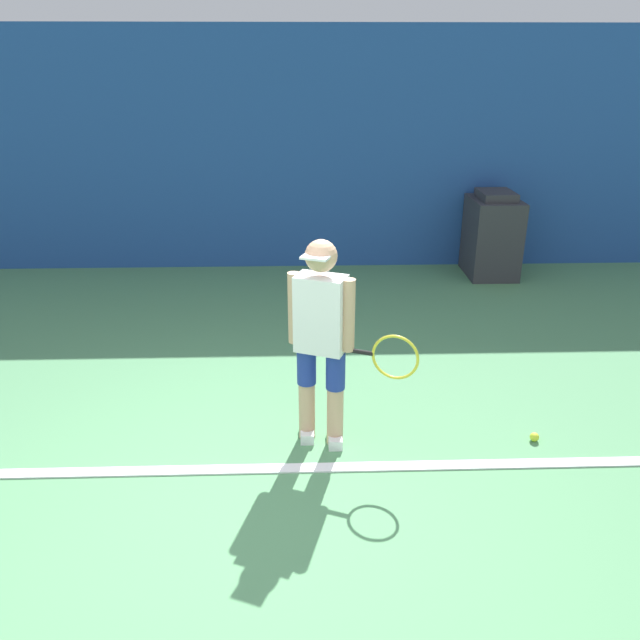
# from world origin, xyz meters

# --- Properties ---
(ground_plane) EXTENTS (24.00, 24.00, 0.00)m
(ground_plane) POSITION_xyz_m (0.00, 0.00, 0.00)
(ground_plane) COLOR #518C5B
(back_wall) EXTENTS (24.00, 0.10, 3.04)m
(back_wall) POSITION_xyz_m (0.00, 5.22, 1.52)
(back_wall) COLOR #234C99
(back_wall) RESTS_ON ground_plane
(court_baseline) EXTENTS (21.60, 0.10, 0.01)m
(court_baseline) POSITION_xyz_m (0.00, 0.55, 0.01)
(court_baseline) COLOR white
(court_baseline) RESTS_ON ground_plane
(tennis_player) EXTENTS (0.88, 0.43, 1.54)m
(tennis_player) POSITION_xyz_m (0.52, 0.90, 0.85)
(tennis_player) COLOR tan
(tennis_player) RESTS_ON ground_plane
(tennis_ball) EXTENTS (0.07, 0.07, 0.07)m
(tennis_ball) POSITION_xyz_m (2.09, 0.83, 0.03)
(tennis_ball) COLOR #D1E533
(tennis_ball) RESTS_ON ground_plane
(covered_chair) EXTENTS (0.60, 0.78, 1.10)m
(covered_chair) POSITION_xyz_m (2.85, 4.73, 0.52)
(covered_chair) COLOR #333338
(covered_chair) RESTS_ON ground_plane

